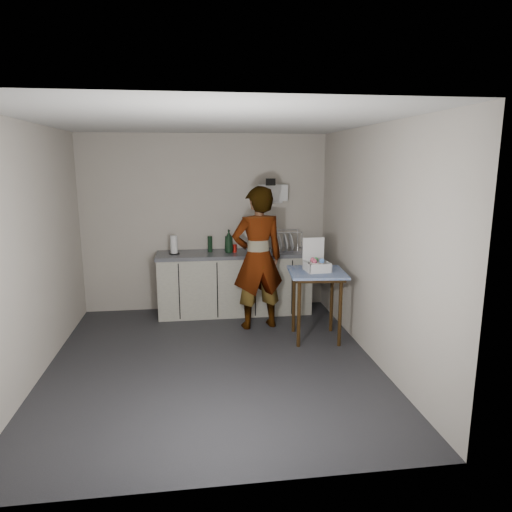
{
  "coord_description": "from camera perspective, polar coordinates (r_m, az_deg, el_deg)",
  "views": [
    {
      "loc": [
        -0.16,
        -4.77,
        2.21
      ],
      "look_at": [
        0.55,
        0.45,
        1.11
      ],
      "focal_mm": 32.0,
      "sensor_mm": 36.0,
      "label": 1
    }
  ],
  "objects": [
    {
      "name": "ground",
      "position": [
        5.26,
        -5.4,
        -13.09
      ],
      "size": [
        4.0,
        4.0,
        0.0
      ],
      "primitive_type": "plane",
      "color": "#252429",
      "rests_on": "ground"
    },
    {
      "name": "wall_back",
      "position": [
        6.83,
        -6.32,
        4.07
      ],
      "size": [
        3.6,
        0.02,
        2.6
      ],
      "primitive_type": "cube",
      "color": "beige",
      "rests_on": "ground"
    },
    {
      "name": "wall_right",
      "position": [
        5.24,
        14.29,
        1.43
      ],
      "size": [
        0.02,
        4.0,
        2.6
      ],
      "primitive_type": "cube",
      "color": "beige",
      "rests_on": "ground"
    },
    {
      "name": "wall_left",
      "position": [
        5.12,
        -26.12,
        0.35
      ],
      "size": [
        0.02,
        4.0,
        2.6
      ],
      "primitive_type": "cube",
      "color": "beige",
      "rests_on": "ground"
    },
    {
      "name": "ceiling",
      "position": [
        4.79,
        -6.02,
        16.35
      ],
      "size": [
        3.6,
        4.0,
        0.01
      ],
      "primitive_type": "cube",
      "color": "white",
      "rests_on": "wall_back"
    },
    {
      "name": "kitchen_counter",
      "position": [
        6.74,
        -2.68,
        -3.56
      ],
      "size": [
        2.24,
        0.62,
        0.91
      ],
      "color": "black",
      "rests_on": "ground"
    },
    {
      "name": "wall_shelf",
      "position": [
        6.81,
        2.12,
        7.9
      ],
      "size": [
        0.42,
        0.18,
        0.37
      ],
      "color": "white",
      "rests_on": "ground"
    },
    {
      "name": "side_table",
      "position": [
        5.7,
        7.6,
        -3.01
      ],
      "size": [
        0.74,
        0.74,
        0.88
      ],
      "rotation": [
        0.0,
        0.0,
        -0.09
      ],
      "color": "#34210C",
      "rests_on": "ground"
    },
    {
      "name": "standing_man",
      "position": [
        6.02,
        0.23,
        -0.3
      ],
      "size": [
        0.76,
        0.57,
        1.9
      ],
      "primitive_type": "imported",
      "rotation": [
        0.0,
        0.0,
        3.32
      ],
      "color": "#B2A593",
      "rests_on": "ground"
    },
    {
      "name": "soap_bottle",
      "position": [
        6.58,
        -3.42,
        1.86
      ],
      "size": [
        0.15,
        0.15,
        0.33
      ],
      "primitive_type": "imported",
      "rotation": [
        0.0,
        0.0,
        0.16
      ],
      "color": "black",
      "rests_on": "kitchen_counter"
    },
    {
      "name": "soda_can",
      "position": [
        6.63,
        -2.68,
        0.98
      ],
      "size": [
        0.06,
        0.06,
        0.11
      ],
      "primitive_type": "cylinder",
      "color": "red",
      "rests_on": "kitchen_counter"
    },
    {
      "name": "dark_bottle",
      "position": [
        6.66,
        -5.76,
        1.5
      ],
      "size": [
        0.07,
        0.07,
        0.23
      ],
      "primitive_type": "cylinder",
      "color": "black",
      "rests_on": "kitchen_counter"
    },
    {
      "name": "paper_towel",
      "position": [
        6.57,
        -10.22,
        1.33
      ],
      "size": [
        0.15,
        0.15,
        0.27
      ],
      "color": "black",
      "rests_on": "kitchen_counter"
    },
    {
      "name": "dish_rack",
      "position": [
        6.74,
        3.8,
        1.25
      ],
      "size": [
        0.43,
        0.32,
        0.3
      ],
      "color": "silver",
      "rests_on": "kitchen_counter"
    },
    {
      "name": "bakery_box",
      "position": [
        5.68,
        7.56,
        -0.97
      ],
      "size": [
        0.3,
        0.31,
        0.39
      ],
      "rotation": [
        0.0,
        0.0,
        0.09
      ],
      "color": "white",
      "rests_on": "side_table"
    }
  ]
}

